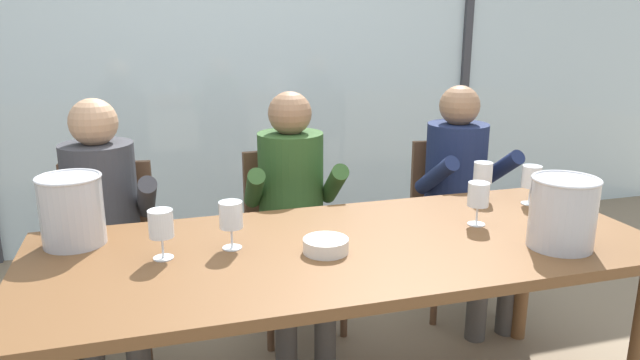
{
  "coord_description": "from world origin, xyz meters",
  "views": [
    {
      "loc": [
        -0.66,
        -1.89,
        1.55
      ],
      "look_at": [
        0.0,
        0.35,
        0.9
      ],
      "focal_mm": 32.86,
      "sensor_mm": 36.0,
      "label": 1
    }
  ],
  "objects_px": {
    "dining_table": "(347,263)",
    "person_charcoal_jacket": "(103,217)",
    "wine_glass_by_left_taster": "(531,178)",
    "wine_glass_near_bucket": "(231,217)",
    "person_navy_polo": "(463,186)",
    "ice_bucket_primary": "(563,212)",
    "person_olive_shirt": "(293,200)",
    "chair_center": "(453,210)",
    "tasting_bowl": "(326,245)",
    "wine_glass_center_pour": "(478,195)",
    "wine_glass_by_right_taster": "(161,226)",
    "chair_near_curtain": "(107,245)",
    "chair_left_of_center": "(290,224)",
    "ice_bucket_secondary": "(72,209)",
    "wine_glass_spare_empty": "(483,174)"
  },
  "relations": [
    {
      "from": "chair_near_curtain",
      "to": "chair_left_of_center",
      "type": "relative_size",
      "value": 1.0
    },
    {
      "from": "dining_table",
      "to": "chair_center",
      "type": "height_order",
      "value": "chair_center"
    },
    {
      "from": "person_navy_polo",
      "to": "wine_glass_near_bucket",
      "type": "distance_m",
      "value": 1.47
    },
    {
      "from": "dining_table",
      "to": "person_navy_polo",
      "type": "bearing_deg",
      "value": 39.2
    },
    {
      "from": "wine_glass_by_left_taster",
      "to": "tasting_bowl",
      "type": "bearing_deg",
      "value": -164.85
    },
    {
      "from": "ice_bucket_primary",
      "to": "wine_glass_center_pour",
      "type": "xyz_separation_m",
      "value": [
        -0.16,
        0.29,
        -0.01
      ]
    },
    {
      "from": "person_olive_shirt",
      "to": "wine_glass_by_left_taster",
      "type": "height_order",
      "value": "person_olive_shirt"
    },
    {
      "from": "chair_near_curtain",
      "to": "person_charcoal_jacket",
      "type": "height_order",
      "value": "person_charcoal_jacket"
    },
    {
      "from": "tasting_bowl",
      "to": "wine_glass_center_pour",
      "type": "xyz_separation_m",
      "value": [
        0.66,
        0.1,
        0.1
      ]
    },
    {
      "from": "dining_table",
      "to": "wine_glass_near_bucket",
      "type": "bearing_deg",
      "value": 169.2
    },
    {
      "from": "ice_bucket_secondary",
      "to": "wine_glass_near_bucket",
      "type": "height_order",
      "value": "ice_bucket_secondary"
    },
    {
      "from": "ice_bucket_primary",
      "to": "person_olive_shirt",
      "type": "bearing_deg",
      "value": 127.59
    },
    {
      "from": "ice_bucket_primary",
      "to": "wine_glass_by_right_taster",
      "type": "bearing_deg",
      "value": 167.96
    },
    {
      "from": "dining_table",
      "to": "chair_left_of_center",
      "type": "bearing_deg",
      "value": 90.41
    },
    {
      "from": "chair_center",
      "to": "ice_bucket_secondary",
      "type": "height_order",
      "value": "ice_bucket_secondary"
    },
    {
      "from": "chair_left_of_center",
      "to": "person_navy_polo",
      "type": "distance_m",
      "value": 0.93
    },
    {
      "from": "person_navy_polo",
      "to": "wine_glass_near_bucket",
      "type": "bearing_deg",
      "value": -156.78
    },
    {
      "from": "chair_near_curtain",
      "to": "person_olive_shirt",
      "type": "relative_size",
      "value": 0.74
    },
    {
      "from": "chair_center",
      "to": "ice_bucket_primary",
      "type": "relative_size",
      "value": 3.48
    },
    {
      "from": "chair_near_curtain",
      "to": "ice_bucket_secondary",
      "type": "distance_m",
      "value": 0.67
    },
    {
      "from": "dining_table",
      "to": "wine_glass_center_pour",
      "type": "relative_size",
      "value": 13.12
    },
    {
      "from": "dining_table",
      "to": "person_charcoal_jacket",
      "type": "height_order",
      "value": "person_charcoal_jacket"
    },
    {
      "from": "wine_glass_by_left_taster",
      "to": "wine_glass_near_bucket",
      "type": "relative_size",
      "value": 1.0
    },
    {
      "from": "tasting_bowl",
      "to": "wine_glass_center_pour",
      "type": "relative_size",
      "value": 0.93
    },
    {
      "from": "chair_near_curtain",
      "to": "person_navy_polo",
      "type": "relative_size",
      "value": 0.74
    },
    {
      "from": "person_charcoal_jacket",
      "to": "wine_glass_spare_empty",
      "type": "bearing_deg",
      "value": -17.06
    },
    {
      "from": "person_navy_polo",
      "to": "wine_glass_near_bucket",
      "type": "xyz_separation_m",
      "value": [
        -1.3,
        -0.65,
        0.17
      ]
    },
    {
      "from": "chair_left_of_center",
      "to": "wine_glass_spare_empty",
      "type": "xyz_separation_m",
      "value": [
        0.77,
        -0.54,
        0.34
      ]
    },
    {
      "from": "person_navy_polo",
      "to": "chair_near_curtain",
      "type": "bearing_deg",
      "value": 172.97
    },
    {
      "from": "chair_near_curtain",
      "to": "ice_bucket_primary",
      "type": "relative_size",
      "value": 3.48
    },
    {
      "from": "wine_glass_near_bucket",
      "to": "wine_glass_by_right_taster",
      "type": "xyz_separation_m",
      "value": [
        -0.24,
        -0.03,
        0.0
      ]
    },
    {
      "from": "dining_table",
      "to": "chair_center",
      "type": "distance_m",
      "value": 1.26
    },
    {
      "from": "person_charcoal_jacket",
      "to": "person_navy_polo",
      "type": "relative_size",
      "value": 1.0
    },
    {
      "from": "person_olive_shirt",
      "to": "person_charcoal_jacket",
      "type": "bearing_deg",
      "value": -175.01
    },
    {
      "from": "chair_center",
      "to": "person_olive_shirt",
      "type": "height_order",
      "value": "person_olive_shirt"
    },
    {
      "from": "wine_glass_by_left_taster",
      "to": "wine_glass_near_bucket",
      "type": "xyz_separation_m",
      "value": [
        -1.34,
        -0.15,
        0.0
      ]
    },
    {
      "from": "chair_center",
      "to": "wine_glass_near_bucket",
      "type": "distance_m",
      "value": 1.57
    },
    {
      "from": "ice_bucket_secondary",
      "to": "wine_glass_spare_empty",
      "type": "relative_size",
      "value": 1.48
    },
    {
      "from": "person_navy_polo",
      "to": "wine_glass_center_pour",
      "type": "relative_size",
      "value": 6.99
    },
    {
      "from": "tasting_bowl",
      "to": "wine_glass_spare_empty",
      "type": "distance_m",
      "value": 0.95
    },
    {
      "from": "chair_near_curtain",
      "to": "person_charcoal_jacket",
      "type": "distance_m",
      "value": 0.21
    },
    {
      "from": "chair_center",
      "to": "person_charcoal_jacket",
      "type": "xyz_separation_m",
      "value": [
        -1.8,
        -0.12,
        0.17
      ]
    },
    {
      "from": "chair_left_of_center",
      "to": "wine_glass_near_bucket",
      "type": "bearing_deg",
      "value": -120.35
    },
    {
      "from": "chair_left_of_center",
      "to": "wine_glass_center_pour",
      "type": "relative_size",
      "value": 5.16
    },
    {
      "from": "ice_bucket_primary",
      "to": "wine_glass_by_right_taster",
      "type": "xyz_separation_m",
      "value": [
        -1.37,
        0.29,
        -0.01
      ]
    },
    {
      "from": "person_navy_polo",
      "to": "wine_glass_center_pour",
      "type": "height_order",
      "value": "person_navy_polo"
    },
    {
      "from": "dining_table",
      "to": "person_olive_shirt",
      "type": "xyz_separation_m",
      "value": [
        -0.02,
        0.73,
        0.02
      ]
    },
    {
      "from": "chair_near_curtain",
      "to": "person_olive_shirt",
      "type": "height_order",
      "value": "person_olive_shirt"
    },
    {
      "from": "dining_table",
      "to": "wine_glass_near_bucket",
      "type": "relative_size",
      "value": 13.12
    },
    {
      "from": "dining_table",
      "to": "wine_glass_center_pour",
      "type": "xyz_separation_m",
      "value": [
        0.56,
        0.05,
        0.2
      ]
    }
  ]
}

